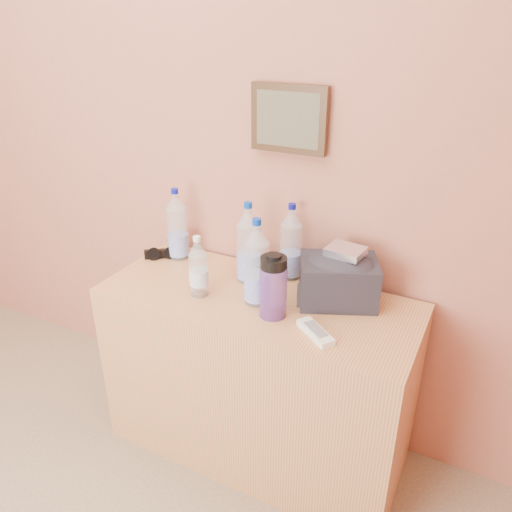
{
  "coord_description": "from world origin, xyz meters",
  "views": [
    {
      "loc": [
        1.31,
        0.25,
        1.75
      ],
      "look_at": [
        0.55,
        1.71,
        0.95
      ],
      "focal_mm": 35.0,
      "sensor_mm": 36.0,
      "label": 1
    }
  ],
  "objects_px": {
    "pet_large_a": "(177,228)",
    "pet_large_b": "(248,247)",
    "pet_large_c": "(291,246)",
    "toiletry_bag": "(338,279)",
    "dresser": "(257,376)",
    "nalgene_bottle": "(273,286)",
    "sunglasses": "(163,253)",
    "pet_large_d": "(257,267)",
    "pet_small": "(198,270)",
    "ac_remote": "(315,332)",
    "foil_packet": "(346,251)"
  },
  "relations": [
    {
      "from": "pet_large_b",
      "to": "toiletry_bag",
      "type": "distance_m",
      "value": 0.38
    },
    {
      "from": "pet_large_a",
      "to": "dresser",
      "type": "bearing_deg",
      "value": -17.79
    },
    {
      "from": "nalgene_bottle",
      "to": "ac_remote",
      "type": "relative_size",
      "value": 1.47
    },
    {
      "from": "pet_large_b",
      "to": "ac_remote",
      "type": "relative_size",
      "value": 2.04
    },
    {
      "from": "pet_large_c",
      "to": "foil_packet",
      "type": "xyz_separation_m",
      "value": [
        0.25,
        -0.08,
        0.06
      ]
    },
    {
      "from": "dresser",
      "to": "ac_remote",
      "type": "xyz_separation_m",
      "value": [
        0.29,
        -0.14,
        0.4
      ]
    },
    {
      "from": "ac_remote",
      "to": "pet_large_a",
      "type": "bearing_deg",
      "value": -164.12
    },
    {
      "from": "dresser",
      "to": "pet_small",
      "type": "height_order",
      "value": "pet_small"
    },
    {
      "from": "nalgene_bottle",
      "to": "foil_packet",
      "type": "distance_m",
      "value": 0.3
    },
    {
      "from": "nalgene_bottle",
      "to": "sunglasses",
      "type": "bearing_deg",
      "value": 162.75
    },
    {
      "from": "pet_large_d",
      "to": "foil_packet",
      "type": "bearing_deg",
      "value": 29.82
    },
    {
      "from": "pet_large_c",
      "to": "pet_large_d",
      "type": "distance_m",
      "value": 0.24
    },
    {
      "from": "sunglasses",
      "to": "dresser",
      "type": "bearing_deg",
      "value": -48.03
    },
    {
      "from": "pet_small",
      "to": "ac_remote",
      "type": "bearing_deg",
      "value": -5.74
    },
    {
      "from": "pet_large_d",
      "to": "ac_remote",
      "type": "distance_m",
      "value": 0.33
    },
    {
      "from": "pet_small",
      "to": "pet_large_d",
      "type": "bearing_deg",
      "value": 13.27
    },
    {
      "from": "pet_large_a",
      "to": "toiletry_bag",
      "type": "height_order",
      "value": "pet_large_a"
    },
    {
      "from": "foil_packet",
      "to": "sunglasses",
      "type": "bearing_deg",
      "value": -178.82
    },
    {
      "from": "sunglasses",
      "to": "nalgene_bottle",
      "type": "bearing_deg",
      "value": -53.55
    },
    {
      "from": "sunglasses",
      "to": "pet_large_b",
      "type": "bearing_deg",
      "value": -36.94
    },
    {
      "from": "ac_remote",
      "to": "pet_large_c",
      "type": "bearing_deg",
      "value": 162.12
    },
    {
      "from": "pet_large_d",
      "to": "ac_remote",
      "type": "bearing_deg",
      "value": -20.33
    },
    {
      "from": "dresser",
      "to": "ac_remote",
      "type": "distance_m",
      "value": 0.51
    },
    {
      "from": "pet_small",
      "to": "nalgene_bottle",
      "type": "xyz_separation_m",
      "value": [
        0.32,
        -0.0,
        0.01
      ]
    },
    {
      "from": "sunglasses",
      "to": "foil_packet",
      "type": "distance_m",
      "value": 0.85
    },
    {
      "from": "pet_large_b",
      "to": "dresser",
      "type": "bearing_deg",
      "value": -47.73
    },
    {
      "from": "sunglasses",
      "to": "ac_remote",
      "type": "xyz_separation_m",
      "value": [
        0.82,
        -0.25,
        -0.01
      ]
    },
    {
      "from": "pet_large_b",
      "to": "sunglasses",
      "type": "relative_size",
      "value": 2.1
    },
    {
      "from": "pet_large_b",
      "to": "nalgene_bottle",
      "type": "distance_m",
      "value": 0.28
    },
    {
      "from": "pet_large_d",
      "to": "sunglasses",
      "type": "relative_size",
      "value": 2.11
    },
    {
      "from": "foil_packet",
      "to": "pet_small",
      "type": "bearing_deg",
      "value": -157.02
    },
    {
      "from": "pet_large_c",
      "to": "toiletry_bag",
      "type": "height_order",
      "value": "pet_large_c"
    },
    {
      "from": "pet_small",
      "to": "foil_packet",
      "type": "relative_size",
      "value": 1.87
    },
    {
      "from": "pet_small",
      "to": "pet_large_b",
      "type": "bearing_deg",
      "value": 59.5
    },
    {
      "from": "pet_large_a",
      "to": "toiletry_bag",
      "type": "xyz_separation_m",
      "value": [
        0.75,
        -0.04,
        -0.05
      ]
    },
    {
      "from": "ac_remote",
      "to": "dresser",
      "type": "bearing_deg",
      "value": -168.54
    },
    {
      "from": "pet_large_a",
      "to": "pet_large_b",
      "type": "relative_size",
      "value": 0.95
    },
    {
      "from": "pet_small",
      "to": "toiletry_bag",
      "type": "height_order",
      "value": "pet_small"
    },
    {
      "from": "dresser",
      "to": "pet_large_b",
      "type": "xyz_separation_m",
      "value": [
        -0.1,
        0.11,
        0.53
      ]
    },
    {
      "from": "pet_small",
      "to": "nalgene_bottle",
      "type": "relative_size",
      "value": 1.01
    },
    {
      "from": "pet_large_c",
      "to": "foil_packet",
      "type": "relative_size",
      "value": 2.44
    },
    {
      "from": "dresser",
      "to": "nalgene_bottle",
      "type": "height_order",
      "value": "nalgene_bottle"
    },
    {
      "from": "pet_large_b",
      "to": "pet_large_c",
      "type": "bearing_deg",
      "value": 36.46
    },
    {
      "from": "pet_large_d",
      "to": "pet_small",
      "type": "bearing_deg",
      "value": -166.73
    },
    {
      "from": "pet_large_a",
      "to": "pet_large_b",
      "type": "xyz_separation_m",
      "value": [
        0.38,
        -0.05,
        0.01
      ]
    },
    {
      "from": "ac_remote",
      "to": "pet_small",
      "type": "bearing_deg",
      "value": -149.21
    },
    {
      "from": "pet_large_d",
      "to": "nalgene_bottle",
      "type": "relative_size",
      "value": 1.39
    },
    {
      "from": "dresser",
      "to": "sunglasses",
      "type": "distance_m",
      "value": 0.68
    },
    {
      "from": "sunglasses",
      "to": "foil_packet",
      "type": "xyz_separation_m",
      "value": [
        0.83,
        0.02,
        0.18
      ]
    },
    {
      "from": "ac_remote",
      "to": "pet_large_b",
      "type": "bearing_deg",
      "value": -175.48
    }
  ]
}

